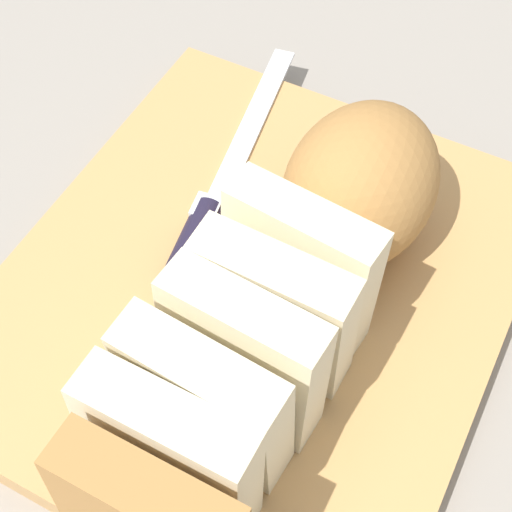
# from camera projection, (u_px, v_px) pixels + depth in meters

# --- Properties ---
(ground_plane) EXTENTS (3.00, 3.00, 0.00)m
(ground_plane) POSITION_uv_depth(u_px,v_px,m) (256.00, 303.00, 0.53)
(ground_plane) COLOR gray
(cutting_board) EXTENTS (0.37, 0.33, 0.03)m
(cutting_board) POSITION_uv_depth(u_px,v_px,m) (256.00, 293.00, 0.52)
(cutting_board) COLOR tan
(cutting_board) RESTS_ON ground_plane
(bread_loaf) EXTENTS (0.32, 0.11, 0.10)m
(bread_loaf) POSITION_uv_depth(u_px,v_px,m) (290.00, 288.00, 0.45)
(bread_loaf) COLOR #A8753D
(bread_loaf) RESTS_ON cutting_board
(bread_knife) EXTENTS (0.25, 0.07, 0.02)m
(bread_knife) POSITION_uv_depth(u_px,v_px,m) (206.00, 218.00, 0.53)
(bread_knife) COLOR silver
(bread_knife) RESTS_ON cutting_board
(crumb_near_knife) EXTENTS (0.00, 0.00, 0.00)m
(crumb_near_knife) POSITION_uv_depth(u_px,v_px,m) (275.00, 292.00, 0.50)
(crumb_near_knife) COLOR #A8753D
(crumb_near_knife) RESTS_ON cutting_board
(crumb_near_loaf) EXTENTS (0.01, 0.01, 0.01)m
(crumb_near_loaf) POSITION_uv_depth(u_px,v_px,m) (295.00, 205.00, 0.54)
(crumb_near_loaf) COLOR #A8753D
(crumb_near_loaf) RESTS_ON cutting_board
(crumb_stray_left) EXTENTS (0.01, 0.01, 0.01)m
(crumb_stray_left) POSITION_uv_depth(u_px,v_px,m) (227.00, 311.00, 0.49)
(crumb_stray_left) COLOR #A8753D
(crumb_stray_left) RESTS_ON cutting_board
(crumb_stray_right) EXTENTS (0.01, 0.01, 0.01)m
(crumb_stray_right) POSITION_uv_depth(u_px,v_px,m) (208.00, 216.00, 0.54)
(crumb_stray_right) COLOR #A8753D
(crumb_stray_right) RESTS_ON cutting_board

